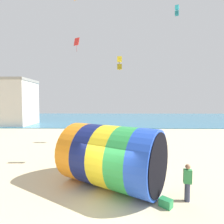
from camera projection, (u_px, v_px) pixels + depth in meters
name	position (u px, v px, depth m)	size (l,w,h in m)	color
ground_plane	(104.00, 201.00, 8.05)	(120.00, 120.00, 0.00)	beige
sea	(113.00, 118.00, 49.97)	(120.00, 40.00, 0.10)	teal
giant_inflatable_tube	(112.00, 156.00, 9.41)	(6.10, 5.43, 3.28)	orange
kite_handler	(187.00, 182.00, 7.96)	(0.40, 0.30, 1.73)	#383D56
kite_yellow_box	(120.00, 63.00, 12.67)	(0.34, 0.34, 0.96)	yellow
kite_red_diamond	(77.00, 42.00, 21.53)	(0.77, 0.58, 1.72)	red
kite_cyan_box	(177.00, 10.00, 18.81)	(0.50, 0.50, 1.08)	#2DB2C6
promenade_building	(3.00, 102.00, 34.50)	(11.61, 7.04, 9.08)	beige
cooler_box	(166.00, 203.00, 7.56)	(0.52, 0.36, 0.36)	#268C4C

